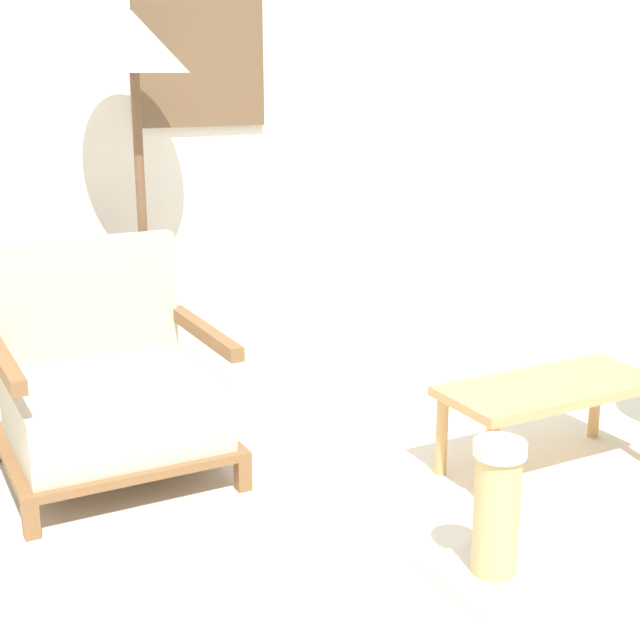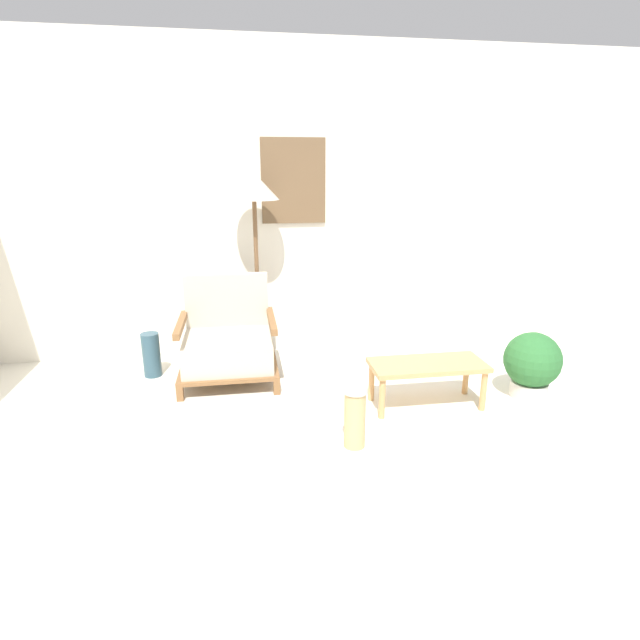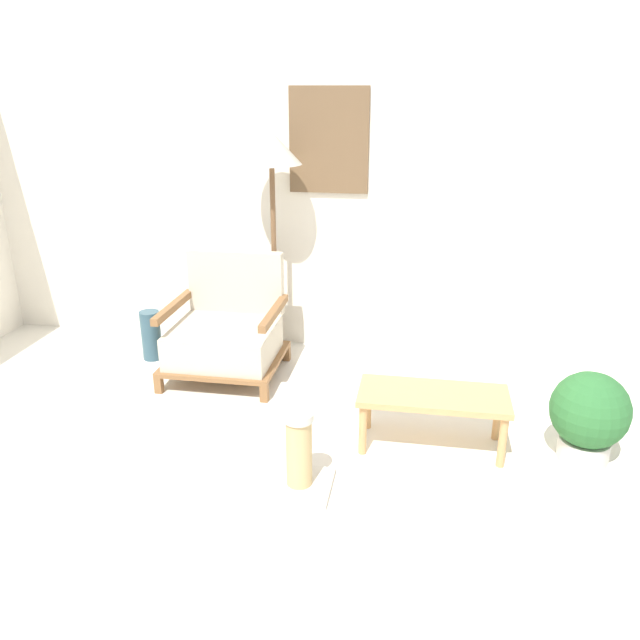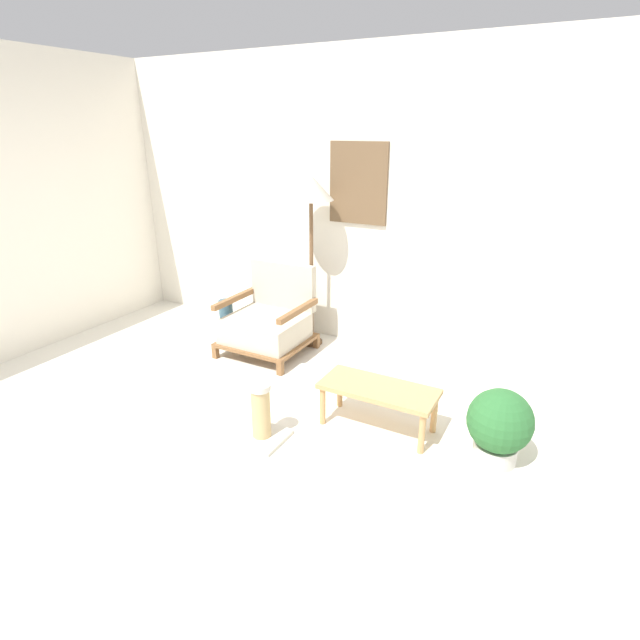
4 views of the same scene
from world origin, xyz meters
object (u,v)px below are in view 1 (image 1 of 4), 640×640
at_px(armchair, 109,391).
at_px(floor_lamp, 134,63).
at_px(coffee_table, 550,395).
at_px(scratching_post, 495,528).

height_order(armchair, floor_lamp, floor_lamp).
xyz_separation_m(floor_lamp, coffee_table, (1.15, -1.09, -1.16)).
xyz_separation_m(coffee_table, scratching_post, (-0.65, -0.51, -0.12)).
height_order(floor_lamp, scratching_post, floor_lamp).
distance_m(floor_lamp, coffee_table, 1.96).
bearing_deg(coffee_table, scratching_post, -141.62).
xyz_separation_m(armchair, floor_lamp, (0.26, 0.36, 1.14)).
distance_m(armchair, scratching_post, 1.46).
distance_m(coffee_table, scratching_post, 0.83).
bearing_deg(floor_lamp, armchair, -125.82).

